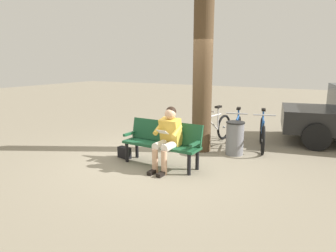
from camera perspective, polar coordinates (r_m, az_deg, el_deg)
name	(u,v)px	position (r m, az deg, el deg)	size (l,w,h in m)	color
ground_plane	(156,161)	(6.35, -2.25, -6.66)	(40.00, 40.00, 0.00)	gray
bench	(163,140)	(6.02, -0.97, -2.65)	(1.62, 0.55, 0.87)	#194C2D
person_reading	(168,135)	(5.74, -0.02, -1.76)	(0.50, 0.78, 1.20)	gold
handbag	(124,153)	(6.59, -8.20, -4.96)	(0.30, 0.14, 0.24)	black
tree_trunk	(203,76)	(6.89, 6.51, 9.26)	(0.44, 0.44, 3.42)	#4C3823
litter_bin	(235,138)	(6.87, 12.45, -2.25)	(0.41, 0.41, 0.74)	slate
bicycle_green	(262,134)	(7.50, 17.31, -1.42)	(0.56, 1.65, 0.94)	black
bicycle_silver	(237,132)	(7.54, 12.85, -1.10)	(0.51, 1.66, 0.94)	black
bicycle_red	(214,129)	(7.74, 8.62, -0.60)	(0.51, 1.66, 0.94)	black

